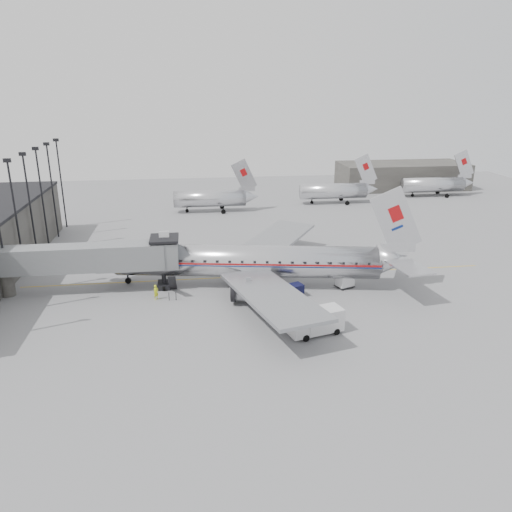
# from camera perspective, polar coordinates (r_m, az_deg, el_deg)

# --- Properties ---
(ground) EXTENTS (160.00, 160.00, 0.00)m
(ground) POSITION_cam_1_polar(r_m,az_deg,el_deg) (59.40, -1.54, -4.50)
(ground) COLOR slate
(ground) RESTS_ON ground
(hangar) EXTENTS (30.00, 12.00, 6.00)m
(hangar) POSITION_cam_1_polar(r_m,az_deg,el_deg) (126.59, 16.33, 8.82)
(hangar) COLOR #3B3936
(hangar) RESTS_ON ground
(apron_line) EXTENTS (60.00, 0.15, 0.01)m
(apron_line) POSITION_cam_1_polar(r_m,az_deg,el_deg) (65.24, 0.53, -2.28)
(apron_line) COLOR gold
(apron_line) RESTS_ON ground
(jet_bridge) EXTENTS (21.00, 6.20, 7.10)m
(jet_bridge) POSITION_cam_1_polar(r_m,az_deg,el_deg) (62.06, -17.43, -0.21)
(jet_bridge) COLOR #5B5E60
(jet_bridge) RESTS_ON ground
(floodlight_masts) EXTENTS (0.90, 42.25, 15.25)m
(floodlight_masts) POSITION_cam_1_polar(r_m,az_deg,el_deg) (72.33, -25.09, 4.97)
(floodlight_masts) COLOR black
(floodlight_masts) RESTS_ON ground
(distant_aircraft_near) EXTENTS (16.39, 3.20, 10.26)m
(distant_aircraft_near) POSITION_cam_1_polar(r_m,az_deg,el_deg) (98.52, -5.19, 6.63)
(distant_aircraft_near) COLOR silver
(distant_aircraft_near) RESTS_ON ground
(distant_aircraft_mid) EXTENTS (16.39, 3.20, 10.26)m
(distant_aircraft_mid) POSITION_cam_1_polar(r_m,az_deg,el_deg) (106.60, 8.92, 7.42)
(distant_aircraft_mid) COLOR silver
(distant_aircraft_mid) RESTS_ON ground
(distant_aircraft_far) EXTENTS (16.39, 3.20, 10.26)m
(distant_aircraft_far) POSITION_cam_1_polar(r_m,az_deg,el_deg) (119.10, 19.64, 7.76)
(distant_aircraft_far) COLOR silver
(distant_aircraft_far) RESTS_ON ground
(airliner) EXTENTS (39.89, 36.66, 12.70)m
(airliner) POSITION_cam_1_polar(r_m,az_deg,el_deg) (61.04, -0.31, -0.61)
(airliner) COLOR silver
(airliner) RESTS_ON ground
(service_van) EXTENTS (5.87, 3.49, 2.59)m
(service_van) POSITION_cam_1_polar(r_m,az_deg,el_deg) (50.35, 6.90, -7.45)
(service_van) COLOR silver
(service_van) RESTS_ON ground
(baggage_cart_navy) EXTENTS (2.38, 2.11, 1.55)m
(baggage_cart_navy) POSITION_cam_1_polar(r_m,az_deg,el_deg) (58.80, 4.42, -3.93)
(baggage_cart_navy) COLOR black
(baggage_cart_navy) RESTS_ON ground
(baggage_cart_white) EXTENTS (2.49, 2.21, 1.62)m
(baggage_cart_white) POSITION_cam_1_polar(r_m,az_deg,el_deg) (62.25, 10.11, -2.81)
(baggage_cart_white) COLOR silver
(baggage_cart_white) RESTS_ON ground
(ramp_worker) EXTENTS (0.77, 0.76, 1.79)m
(ramp_worker) POSITION_cam_1_polar(r_m,az_deg,el_deg) (59.07, -11.36, -4.08)
(ramp_worker) COLOR #D7E81B
(ramp_worker) RESTS_ON ground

